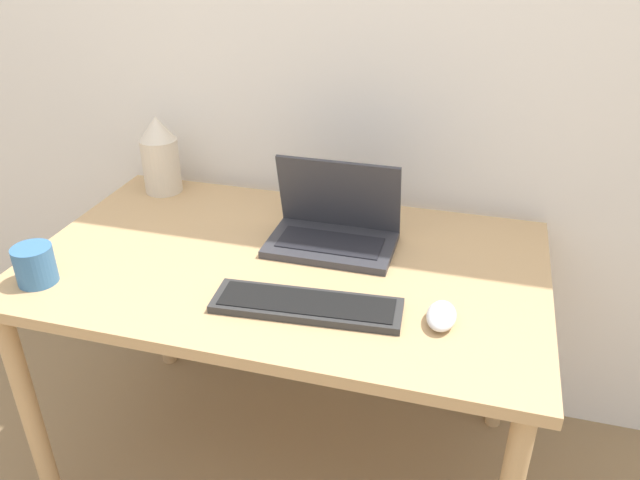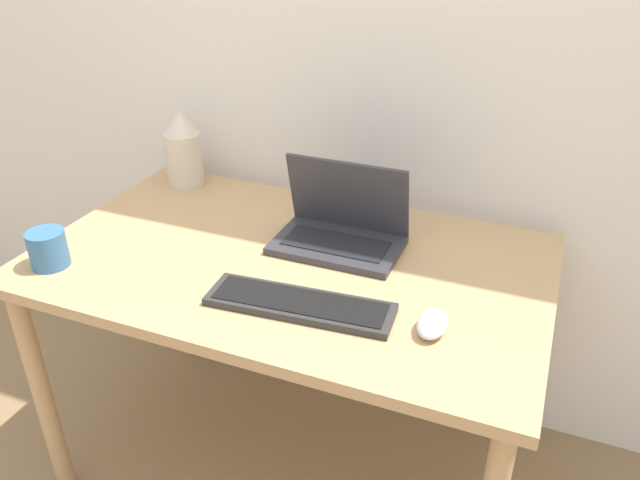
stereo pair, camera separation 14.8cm
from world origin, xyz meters
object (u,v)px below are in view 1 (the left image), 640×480
at_px(laptop, 334,227).
at_px(vase, 160,155).
at_px(mouse, 441,316).
at_px(mug, 35,265).
at_px(keyboard, 307,305).

xyz_separation_m(laptop, vase, (-0.60, 0.19, 0.07)).
xyz_separation_m(mouse, mug, (-0.95, -0.09, 0.03)).
distance_m(keyboard, mouse, 0.30).
bearing_deg(vase, mouse, -27.28).
relative_size(vase, mug, 2.57).
distance_m(mouse, mug, 0.96).
relative_size(laptop, mouse, 3.05).
xyz_separation_m(laptop, mug, (-0.64, -0.38, -0.00)).
distance_m(vase, mug, 0.57).
height_order(laptop, mouse, laptop).
distance_m(laptop, keyboard, 0.32).
xyz_separation_m(mouse, vase, (-0.92, 0.47, 0.10)).
bearing_deg(keyboard, laptop, 93.42).
relative_size(keyboard, vase, 1.80).
xyz_separation_m(laptop, mouse, (0.31, -0.29, -0.03)).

